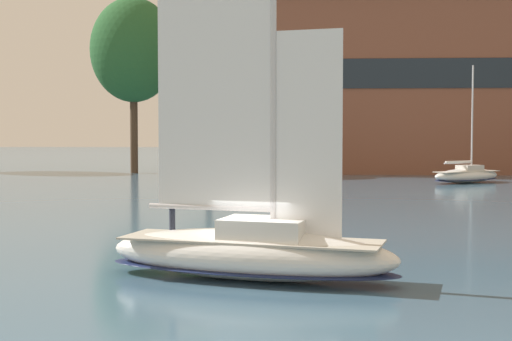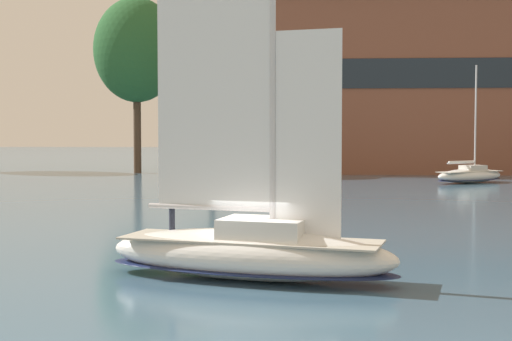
{
  "view_description": "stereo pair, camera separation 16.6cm",
  "coord_description": "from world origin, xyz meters",
  "px_view_note": "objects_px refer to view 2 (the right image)",
  "views": [
    {
      "loc": [
        1.56,
        -22.47,
        4.69
      ],
      "look_at": [
        0.0,
        3.0,
        3.32
      ],
      "focal_mm": 50.0,
      "sensor_mm": 36.0,
      "label": 1
    },
    {
      "loc": [
        1.72,
        -22.46,
        4.69
      ],
      "look_at": [
        0.0,
        3.0,
        3.32
      ],
      "focal_mm": 50.0,
      "sensor_mm": 36.0,
      "label": 2
    }
  ],
  "objects_px": {
    "tree_shore_center": "(137,51)",
    "sailboat_moored_near_marina": "(470,175)",
    "tree_shore_left": "(212,60)",
    "sailboat_main": "(250,247)"
  },
  "relations": [
    {
      "from": "sailboat_main",
      "to": "sailboat_moored_near_marina",
      "type": "xyz_separation_m",
      "value": [
        17.06,
        44.55,
        -0.31
      ]
    },
    {
      "from": "sailboat_main",
      "to": "sailboat_moored_near_marina",
      "type": "height_order",
      "value": "sailboat_main"
    },
    {
      "from": "tree_shore_left",
      "to": "sailboat_main",
      "type": "height_order",
      "value": "tree_shore_left"
    },
    {
      "from": "tree_shore_center",
      "to": "tree_shore_left",
      "type": "bearing_deg",
      "value": 24.47
    },
    {
      "from": "tree_shore_center",
      "to": "sailboat_moored_near_marina",
      "type": "relative_size",
      "value": 1.84
    },
    {
      "from": "tree_shore_center",
      "to": "sailboat_moored_near_marina",
      "type": "distance_m",
      "value": 39.32
    },
    {
      "from": "tree_shore_left",
      "to": "tree_shore_center",
      "type": "relative_size",
      "value": 0.95
    },
    {
      "from": "tree_shore_left",
      "to": "sailboat_moored_near_marina",
      "type": "height_order",
      "value": "tree_shore_left"
    },
    {
      "from": "tree_shore_left",
      "to": "sailboat_main",
      "type": "bearing_deg",
      "value": -81.47
    },
    {
      "from": "tree_shore_left",
      "to": "sailboat_moored_near_marina",
      "type": "bearing_deg",
      "value": -33.24
    }
  ]
}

